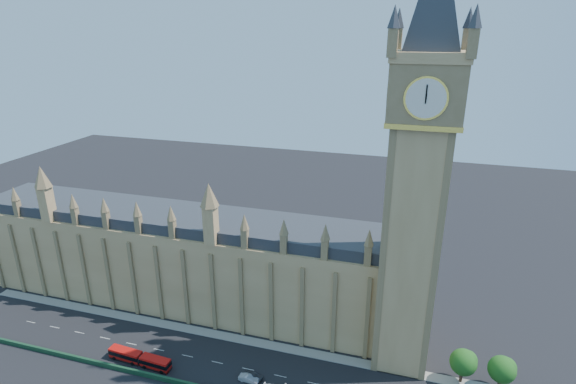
# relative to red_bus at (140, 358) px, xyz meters

# --- Properties ---
(ground) EXTENTS (400.00, 400.00, 0.00)m
(ground) POSITION_rel_red_bus_xyz_m (21.68, 5.58, -1.48)
(ground) COLOR black
(ground) RESTS_ON ground
(palace_westminster) EXTENTS (120.00, 20.00, 28.00)m
(palace_westminster) POSITION_rel_red_bus_xyz_m (-3.32, 27.58, 12.39)
(palace_westminster) COLOR tan
(palace_westminster) RESTS_ON ground
(elizabeth_tower) EXTENTS (20.59, 20.59, 105.00)m
(elizabeth_tower) POSITION_rel_red_bus_xyz_m (59.68, 19.58, 53.08)
(elizabeth_tower) COLOR tan
(elizabeth_tower) RESTS_ON ground
(kerb_north) EXTENTS (160.00, 3.00, 0.16)m
(kerb_north) POSITION_rel_red_bus_xyz_m (21.68, 15.08, -1.40)
(kerb_north) COLOR gray
(kerb_north) RESTS_ON ground
(tree_east_near) EXTENTS (6.00, 6.00, 8.50)m
(tree_east_near) POSITION_rel_red_bus_xyz_m (73.91, 15.67, 4.17)
(tree_east_near) COLOR #382619
(tree_east_near) RESTS_ON ground
(tree_east_far) EXTENTS (6.00, 6.00, 8.50)m
(tree_east_far) POSITION_rel_red_bus_xyz_m (81.91, 15.67, 4.17)
(tree_east_far) COLOR #382619
(tree_east_far) RESTS_ON ground
(red_bus) EXTENTS (16.61, 3.50, 2.80)m
(red_bus) POSITION_rel_red_bus_xyz_m (0.00, 0.00, 0.00)
(red_bus) COLOR red
(red_bus) RESTS_ON ground
(car_grey) EXTENTS (4.82, 2.44, 1.57)m
(car_grey) POSITION_rel_red_bus_xyz_m (27.98, 3.15, -0.69)
(car_grey) COLOR #393B40
(car_grey) RESTS_ON ground
(car_silver) EXTENTS (4.87, 2.02, 1.57)m
(car_silver) POSITION_rel_red_bus_xyz_m (27.27, 1.95, -0.69)
(car_silver) COLOR #A2A4A9
(car_silver) RESTS_ON ground
(cone_a) EXTENTS (0.48, 0.48, 0.73)m
(cone_a) POSITION_rel_red_bus_xyz_m (35.68, 3.24, -1.12)
(cone_a) COLOR black
(cone_a) RESTS_ON ground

